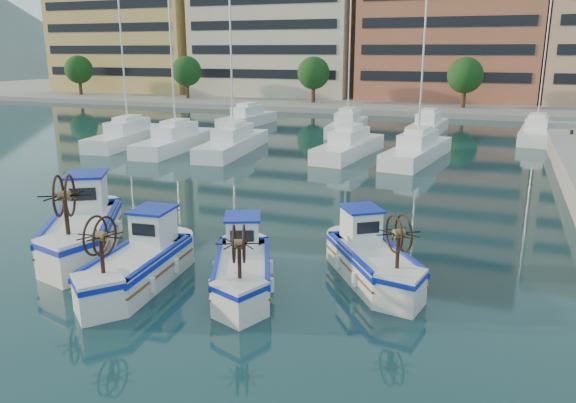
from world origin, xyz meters
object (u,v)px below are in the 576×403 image
(fishing_boat_c, at_px, (242,266))
(fishing_boat_d, at_px, (372,257))
(fishing_boat_b, at_px, (139,261))
(fishing_boat_a, at_px, (83,226))

(fishing_boat_c, xyz_separation_m, fishing_boat_d, (3.50, 2.01, 0.03))
(fishing_boat_b, xyz_separation_m, fishing_boat_d, (6.55, 2.89, -0.02))
(fishing_boat_b, height_order, fishing_boat_c, fishing_boat_b)
(fishing_boat_c, relative_size, fishing_boat_d, 0.98)
(fishing_boat_b, bearing_deg, fishing_boat_d, 18.34)
(fishing_boat_b, bearing_deg, fishing_boat_c, 10.60)
(fishing_boat_a, distance_m, fishing_boat_b, 4.13)
(fishing_boat_a, relative_size, fishing_boat_c, 1.28)
(fishing_boat_a, bearing_deg, fishing_boat_d, -24.03)
(fishing_boat_a, relative_size, fishing_boat_d, 1.26)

